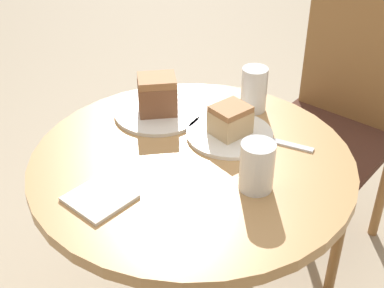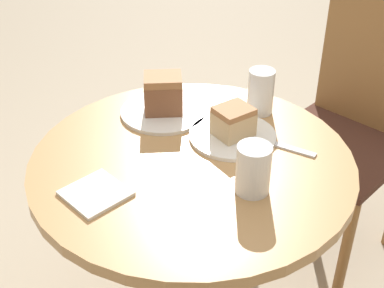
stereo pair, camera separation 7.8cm
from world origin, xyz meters
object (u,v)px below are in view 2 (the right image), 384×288
object	(u,v)px
glass_lemonade	(253,172)
glass_water	(261,93)
chair	(349,124)
plate_far	(164,111)
cake_slice_far	(163,93)
plate_near	(233,136)
cake_slice_near	(233,121)

from	to	relation	value
glass_lemonade	glass_water	world-z (taller)	glass_water
chair	plate_far	xyz separation A→B (m)	(-0.13, -0.69, 0.24)
chair	cake_slice_far	size ratio (longest dim) A/B	7.66
plate_near	cake_slice_near	bearing A→B (deg)	0.00
glass_water	cake_slice_far	bearing A→B (deg)	-126.29
chair	plate_far	size ratio (longest dim) A/B	4.23
plate_near	cake_slice_near	xyz separation A→B (m)	(0.00, 0.00, 0.04)
chair	cake_slice_near	size ratio (longest dim) A/B	10.64
chair	glass_water	distance (m)	0.56
cake_slice_near	cake_slice_far	xyz separation A→B (m)	(-0.21, -0.07, 0.01)
cake_slice_far	glass_water	distance (m)	0.26
cake_slice_far	glass_lemonade	size ratio (longest dim) A/B	1.13
cake_slice_far	plate_near	bearing A→B (deg)	17.73
cake_slice_far	glass_lemonade	world-z (taller)	glass_lemonade
glass_lemonade	glass_water	size ratio (longest dim) A/B	0.93
plate_far	cake_slice_far	bearing A→B (deg)	0.00
chair	cake_slice_far	world-z (taller)	chair
plate_far	glass_water	bearing A→B (deg)	53.71
cake_slice_near	plate_near	bearing A→B (deg)	180.00
plate_far	cake_slice_near	xyz separation A→B (m)	(0.21, 0.07, 0.04)
glass_lemonade	cake_slice_near	bearing A→B (deg)	149.52
cake_slice_near	cake_slice_far	world-z (taller)	cake_slice_far
glass_lemonade	glass_water	distance (m)	0.35
plate_near	glass_lemonade	size ratio (longest dim) A/B	1.93
plate_near	glass_lemonade	bearing A→B (deg)	-30.48
chair	glass_lemonade	distance (m)	0.83
chair	plate_far	bearing A→B (deg)	-108.60
plate_near	glass_lemonade	world-z (taller)	glass_lemonade
cake_slice_near	glass_lemonade	xyz separation A→B (m)	(0.19, -0.11, 0.00)
plate_far	glass_water	xyz separation A→B (m)	(0.15, 0.21, 0.05)
plate_far	cake_slice_near	distance (m)	0.22
plate_near	glass_water	size ratio (longest dim) A/B	1.79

